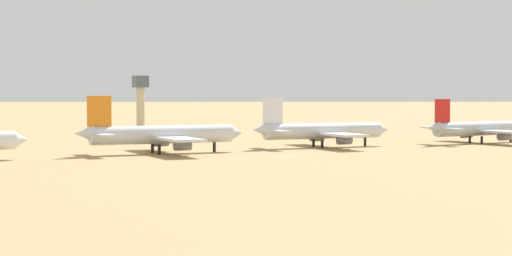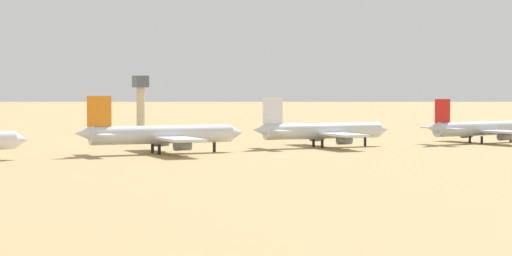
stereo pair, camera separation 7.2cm
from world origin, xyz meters
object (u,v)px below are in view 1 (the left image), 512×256
(parked_jet_orange_2, at_px, (161,135))
(parked_jet_white_3, at_px, (322,131))
(parked_jet_red_4, at_px, (479,129))
(control_tower, at_px, (141,97))

(parked_jet_orange_2, distance_m, parked_jet_white_3, 47.90)
(parked_jet_orange_2, bearing_deg, parked_jet_white_3, 6.14)
(parked_jet_white_3, relative_size, parked_jet_red_4, 1.05)
(parked_jet_white_3, xyz_separation_m, control_tower, (-4.26, 126.88, 8.05))
(parked_jet_red_4, relative_size, control_tower, 1.90)
(parked_jet_red_4, height_order, control_tower, control_tower)
(parked_jet_red_4, bearing_deg, parked_jet_white_3, 171.15)
(parked_jet_orange_2, relative_size, parked_jet_white_3, 1.05)
(parked_jet_white_3, xyz_separation_m, parked_jet_red_4, (50.42, -5.42, -0.21))
(parked_jet_white_3, relative_size, control_tower, 2.00)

